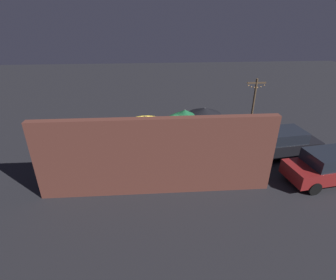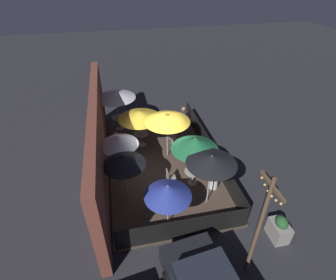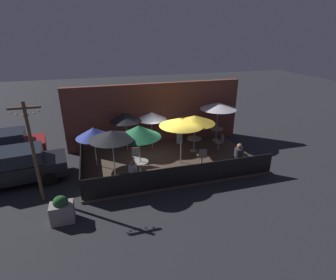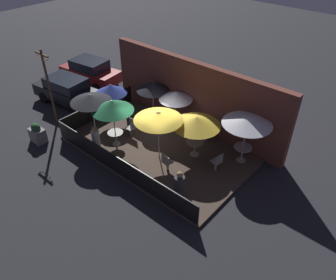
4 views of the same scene
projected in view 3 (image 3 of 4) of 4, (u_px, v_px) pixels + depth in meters
ground_plane at (169, 162)px, 13.86m from camera, size 60.00×60.00×0.00m
patio_deck at (169, 161)px, 13.84m from camera, size 8.84×5.11×0.12m
building_wall at (156, 114)px, 15.63m from camera, size 10.44×0.36×3.69m
fence_front at (186, 175)px, 11.40m from camera, size 8.64×0.05×0.95m
fence_side_left at (82, 163)px, 12.50m from camera, size 0.05×4.91×0.95m
patio_umbrella_0 at (139, 131)px, 11.54m from camera, size 1.98×1.98×2.46m
patio_umbrella_1 at (195, 119)px, 14.21m from camera, size 2.22×2.22×2.08m
patio_umbrella_2 at (218, 106)px, 15.53m from camera, size 2.19×2.19×2.41m
patio_umbrella_3 at (126, 117)px, 14.15m from camera, size 1.72×1.72×2.25m
patio_umbrella_4 at (181, 122)px, 12.72m from camera, size 2.20×2.20×2.42m
patio_umbrella_5 at (93, 133)px, 12.57m from camera, size 1.71×1.71×2.03m
patio_umbrella_6 at (152, 116)px, 14.67m from camera, size 1.71×1.71×2.13m
patio_umbrella_7 at (112, 135)px, 10.96m from camera, size 1.96×1.96×2.44m
dining_table_0 at (140, 164)px, 12.16m from camera, size 0.76×0.76×0.71m
dining_table_1 at (194, 141)px, 14.70m from camera, size 0.81×0.81×0.77m
dining_table_2 at (216, 131)px, 16.14m from camera, size 0.81×0.81×0.78m
patio_chair_0 at (137, 156)px, 13.11m from camera, size 0.40×0.40×0.92m
patio_chair_1 at (202, 156)px, 13.14m from camera, size 0.45×0.45×0.92m
patio_chair_2 at (220, 141)px, 14.84m from camera, size 0.47×0.47×0.95m
patron_0 at (180, 134)px, 15.76m from camera, size 0.49×0.49×1.29m
patron_1 at (133, 174)px, 11.29m from camera, size 0.52×0.52×1.27m
patron_2 at (238, 158)px, 12.65m from camera, size 0.46×0.46×1.38m
planter_box at (62, 210)px, 9.34m from camera, size 0.81×0.57×1.06m
light_post at (33, 148)px, 9.89m from camera, size 1.10×0.12×4.12m
parked_car_0 at (16, 166)px, 11.63m from camera, size 4.42×2.21×1.62m
parked_car_1 at (3, 147)px, 13.65m from camera, size 4.26×2.25×1.62m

